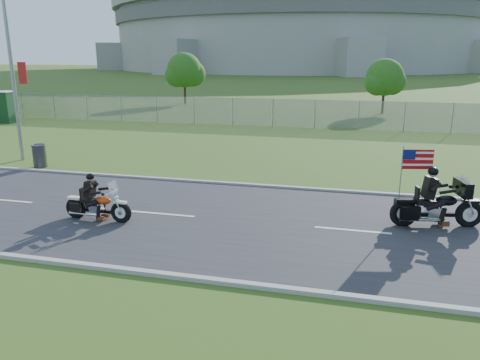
% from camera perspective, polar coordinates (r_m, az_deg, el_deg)
% --- Properties ---
extents(ground, '(420.00, 420.00, 0.00)m').
position_cam_1_polar(ground, '(14.72, -2.24, -4.93)').
color(ground, '#38571B').
rests_on(ground, ground).
extents(road, '(120.00, 8.00, 0.04)m').
position_cam_1_polar(road, '(14.72, -2.24, -4.85)').
color(road, '#28282B').
rests_on(road, ground).
extents(curb_north, '(120.00, 0.18, 0.12)m').
position_cam_1_polar(curb_north, '(18.44, 1.29, -0.62)').
color(curb_north, '#9E9B93').
rests_on(curb_north, ground).
extents(curb_south, '(120.00, 0.18, 0.12)m').
position_cam_1_polar(curb_south, '(11.19, -8.20, -11.51)').
color(curb_south, '#9E9B93').
rests_on(curb_south, ground).
extents(fence, '(60.00, 0.03, 2.00)m').
position_cam_1_polar(fence, '(34.68, -0.89, 8.35)').
color(fence, gray).
rests_on(fence, ground).
extents(stadium, '(140.40, 140.40, 29.20)m').
position_cam_1_polar(stadium, '(185.13, 7.05, 18.16)').
color(stadium, '#A3A099').
rests_on(stadium, ground).
extents(streetlight, '(0.90, 2.46, 10.00)m').
position_cam_1_polar(streetlight, '(25.17, -26.03, 14.97)').
color(streetlight, gray).
rests_on(streetlight, ground).
extents(porta_toilet_a, '(1.10, 1.10, 2.30)m').
position_cam_1_polar(porta_toilet_a, '(40.05, -26.58, 7.90)').
color(porta_toilet_a, '#123A18').
rests_on(porta_toilet_a, ground).
extents(tree_fence_near, '(3.52, 3.28, 4.75)m').
position_cam_1_polar(tree_fence_near, '(43.41, 17.28, 11.64)').
color(tree_fence_near, '#382316').
rests_on(tree_fence_near, ground).
extents(tree_fence_mid, '(3.96, 3.69, 5.30)m').
position_cam_1_polar(tree_fence_mid, '(50.61, -6.73, 12.96)').
color(tree_fence_mid, '#382316').
rests_on(tree_fence_mid, ground).
extents(motorcycle_lead, '(2.28, 0.56, 1.53)m').
position_cam_1_polar(motorcycle_lead, '(15.17, -17.06, -3.05)').
color(motorcycle_lead, black).
rests_on(motorcycle_lead, ground).
extents(motorcycle_follow, '(2.76, 1.15, 2.32)m').
position_cam_1_polar(motorcycle_follow, '(15.13, 22.86, -3.05)').
color(motorcycle_follow, black).
rests_on(motorcycle_follow, ground).
extents(trash_can, '(0.68, 0.68, 1.03)m').
position_cam_1_polar(trash_can, '(23.39, -23.25, 2.67)').
color(trash_can, '#353539').
rests_on(trash_can, ground).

